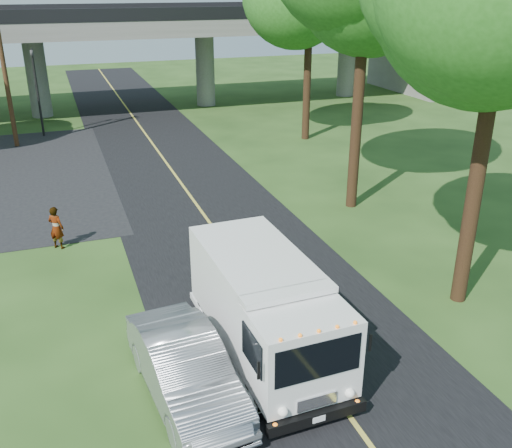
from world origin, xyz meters
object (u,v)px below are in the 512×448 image
traffic_signal (36,84)px  silver_sedan (186,369)px  pedestrian (56,228)px  step_van (264,305)px  utility_pole (4,65)px

traffic_signal → silver_sedan: bearing=-84.0°
traffic_signal → pedestrian: size_ratio=3.29×
silver_sedan → pedestrian: size_ratio=2.95×
traffic_signal → pedestrian: (0.31, -17.22, -2.41)m
step_van → silver_sedan: step_van is taller
traffic_signal → step_van: 26.12m
step_van → silver_sedan: 2.55m
utility_pole → step_van: size_ratio=1.45×
traffic_signal → pedestrian: bearing=-89.0°
traffic_signal → silver_sedan: 26.83m
utility_pole → pedestrian: bearing=-83.2°
traffic_signal → silver_sedan: traffic_signal is taller
silver_sedan → pedestrian: bearing=99.2°
step_van → utility_pole: bearing=103.7°
silver_sedan → step_van: bearing=18.3°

